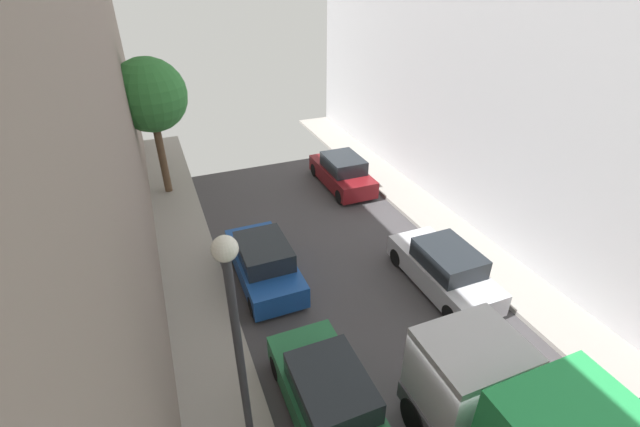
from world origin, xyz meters
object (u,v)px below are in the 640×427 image
(parked_car_right_4, at_px, (342,173))
(street_tree_0, at_px, (150,96))
(parked_car_right_3, at_px, (444,269))
(lamp_post, at_px, (236,328))
(parked_car_left_2, at_px, (329,398))
(parked_car_left_3, at_px, (264,262))

(parked_car_right_4, xyz_separation_m, street_tree_0, (-7.87, 2.38, 3.88))
(parked_car_right_4, bearing_deg, parked_car_right_3, -90.00)
(street_tree_0, relative_size, lamp_post, 1.07)
(parked_car_left_2, height_order, parked_car_right_4, same)
(parked_car_left_2, relative_size, lamp_post, 0.75)
(parked_car_right_3, height_order, parked_car_right_4, same)
(parked_car_right_4, relative_size, street_tree_0, 0.70)
(parked_car_left_2, relative_size, parked_car_right_3, 1.00)
(parked_car_left_2, bearing_deg, parked_car_left_3, 90.00)
(lamp_post, bearing_deg, street_tree_0, 92.41)
(parked_car_left_3, distance_m, lamp_post, 6.78)
(lamp_post, bearing_deg, parked_car_right_3, 23.27)
(lamp_post, bearing_deg, parked_car_right_4, 56.84)
(parked_car_left_2, height_order, street_tree_0, street_tree_0)
(parked_car_right_4, bearing_deg, street_tree_0, 163.17)
(parked_car_left_3, distance_m, parked_car_right_4, 7.68)
(parked_car_right_4, height_order, lamp_post, lamp_post)
(parked_car_left_2, distance_m, parked_car_right_4, 12.28)
(parked_car_left_2, xyz_separation_m, parked_car_right_4, (5.40, 11.03, 0.00))
(parked_car_right_4, distance_m, lamp_post, 13.71)
(parked_car_left_2, height_order, lamp_post, lamp_post)
(parked_car_right_3, height_order, lamp_post, lamp_post)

